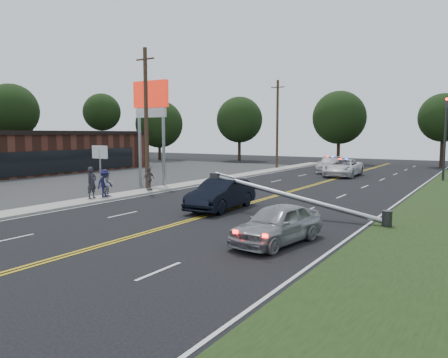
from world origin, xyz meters
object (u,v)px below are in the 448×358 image
Objects in this scene: fallen_streetlight at (302,199)px; utility_pole_far at (277,124)px; bystander_a at (92,183)px; pylon_sign at (151,107)px; bystander_d at (149,179)px; bystander_b at (108,184)px; traffic_signal at (445,131)px; emergency_b at (330,165)px; waiting_sedan at (277,224)px; small_sign at (100,155)px; emergency_a at (343,168)px; utility_pole_mid at (146,119)px; bystander_c at (105,183)px; crashed_sedan at (221,194)px.

utility_pole_far reaches higher than fallen_streetlight.
fallen_streetlight is at bearing -87.15° from bystander_a.
bystander_d is at bearing -52.34° from pylon_sign.
traffic_signal is at bearing -28.46° from bystander_b.
bystander_a is at bearing -114.70° from emergency_b.
waiting_sedan is 14.44m from bystander_a.
small_sign is 22.12m from emergency_a.
emergency_a is at bearing -28.08° from utility_pole_far.
utility_pole_mid reaches higher than emergency_a.
traffic_signal is 0.75× the size of fallen_streetlight.
bystander_b is (-13.63, 4.61, 0.20)m from waiting_sedan.
small_sign is 5.92m from bystander_d.
waiting_sedan is at bearing -78.22° from fallen_streetlight.
bystander_c is at bearing -72.91° from pylon_sign.
bystander_d reaches higher than crashed_sedan.
traffic_signal is 1.27× the size of emergency_b.
utility_pole_mid is (-13.39, 4.00, 4.17)m from fallen_streetlight.
small_sign reaches higher than emergency_a.
bystander_b is at bearing -79.55° from utility_pole_mid.
utility_pole_far is 8.15m from emergency_b.
utility_pole_mid reaches higher than bystander_d.
pylon_sign is 1.36× the size of emergency_a.
utility_pole_far is at bearing 123.81° from waiting_sedan.
crashed_sedan is 0.85× the size of emergency_a.
utility_pole_mid is at bearing 18.44° from bystander_b.
bystander_c is at bearing -23.63° from bystander_a.
pylon_sign is 12.97m from crashed_sedan.
small_sign is 14.38m from crashed_sedan.
fallen_streetlight is at bearing -22.22° from pylon_sign.
crashed_sedan is 8.66m from bystander_d.
bystander_d is (-8.19, -17.99, 0.09)m from emergency_a.
traffic_signal is 4.10× the size of bystander_c.
bystander_b is (2.14, -6.56, -5.07)m from pylon_sign.
pylon_sign is at bearing -139.61° from traffic_signal.
utility_pole_far is 6.19× the size of bystander_b.
bystander_c reaches higher than bystander_d.
bystander_b is at bearing -38.95° from small_sign.
pylon_sign is 0.85× the size of fallen_streetlight.
bystander_d is at bearing -116.60° from emergency_b.
bystander_c is at bearing -112.45° from emergency_a.
bystander_d is (0.88, -0.83, -4.18)m from utility_pole_mid.
utility_pole_far reaches higher than traffic_signal.
pylon_sign is 20.73m from emergency_b.
waiting_sedan is 26.88m from emergency_a.
utility_pole_mid reaches higher than bystander_c.
fallen_streetlight is at bearing -92.91° from bystander_d.
traffic_signal is at bearing 79.41° from fallen_streetlight.
small_sign is at bearing -130.68° from emergency_b.
traffic_signal is 11.53m from emergency_b.
emergency_a is (9.07, 17.16, -4.27)m from utility_pole_mid.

